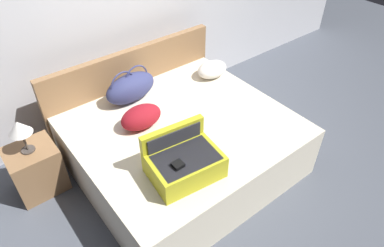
# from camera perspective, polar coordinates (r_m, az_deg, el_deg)

# --- Properties ---
(ground_plane) EXTENTS (12.00, 12.00, 0.00)m
(ground_plane) POSITION_cam_1_polar(r_m,az_deg,el_deg) (3.46, 2.77, -10.75)
(ground_plane) COLOR #4C515B
(back_wall) EXTENTS (8.00, 0.10, 2.60)m
(back_wall) POSITION_cam_1_polar(r_m,az_deg,el_deg) (3.86, -13.46, 17.87)
(back_wall) COLOR silver
(back_wall) RESTS_ON ground
(bed) EXTENTS (1.99, 1.78, 0.56)m
(bed) POSITION_cam_1_polar(r_m,az_deg,el_deg) (3.47, -1.37, -3.76)
(bed) COLOR beige
(bed) RESTS_ON ground
(headboard) EXTENTS (2.03, 0.08, 0.97)m
(headboard) POSITION_cam_1_polar(r_m,az_deg,el_deg) (3.97, -9.58, 5.71)
(headboard) COLOR olive
(headboard) RESTS_ON ground
(hard_case_large) EXTENTS (0.60, 0.48, 0.36)m
(hard_case_large) POSITION_cam_1_polar(r_m,az_deg,el_deg) (2.74, -1.33, -6.41)
(hard_case_large) COLOR gold
(hard_case_large) RESTS_ON bed
(duffel_bag) EXTENTS (0.59, 0.34, 0.36)m
(duffel_bag) POSITION_cam_1_polar(r_m,az_deg,el_deg) (3.58, -10.13, 5.90)
(duffel_bag) COLOR navy
(duffel_bag) RESTS_ON bed
(pillow_near_headboard) EXTENTS (0.41, 0.27, 0.21)m
(pillow_near_headboard) POSITION_cam_1_polar(r_m,az_deg,el_deg) (3.24, -8.42, 1.07)
(pillow_near_headboard) COLOR maroon
(pillow_near_headboard) RESTS_ON bed
(pillow_center_head) EXTENTS (0.37, 0.27, 0.17)m
(pillow_center_head) POSITION_cam_1_polar(r_m,az_deg,el_deg) (3.96, 3.36, 8.95)
(pillow_center_head) COLOR white
(pillow_center_head) RESTS_ON bed
(nightstand) EXTENTS (0.44, 0.40, 0.49)m
(nightstand) POSITION_cam_1_polar(r_m,az_deg,el_deg) (3.61, -24.38, -6.90)
(nightstand) COLOR olive
(nightstand) RESTS_ON ground
(table_lamp) EXTENTS (0.20, 0.20, 0.33)m
(table_lamp) POSITION_cam_1_polar(r_m,az_deg,el_deg) (3.30, -26.69, -0.78)
(table_lamp) COLOR #3F3833
(table_lamp) RESTS_ON nightstand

